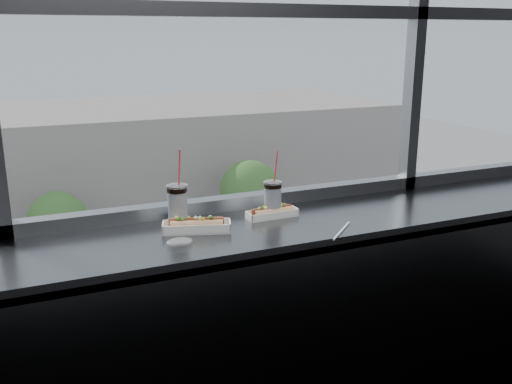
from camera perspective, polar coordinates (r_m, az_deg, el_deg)
name	(u,v)px	position (r m, az deg, el deg)	size (l,w,h in m)	color
wall_back_lower	(235,313)	(2.92, -2.09, -11.98)	(6.00, 6.00, 0.00)	black
counter	(257,232)	(2.48, 0.11, -4.00)	(6.00, 0.55, 0.06)	slate
counter_fascia	(281,367)	(2.50, 2.55, -17.12)	(6.00, 0.04, 1.04)	slate
hotdog_tray_left	(197,225)	(2.40, -5.96, -3.31)	(0.30, 0.17, 0.07)	white
hotdog_tray_right	(272,212)	(2.57, 1.63, -2.04)	(0.24, 0.08, 0.06)	white
soda_cup_left	(178,203)	(2.47, -7.85, -1.09)	(0.09, 0.09, 0.34)	white
soda_cup_right	(273,197)	(2.56, 1.68, -0.53)	(0.08, 0.08, 0.31)	white
loose_straw	(342,231)	(2.42, 8.55, -3.85)	(0.01, 0.01, 0.23)	white
wrapper	(179,241)	(2.27, -7.67, -4.93)	(0.10, 0.07, 0.02)	silver
plaza_ground	(33,206)	(47.71, -21.41, -1.28)	(120.00, 120.00, 0.00)	gray
street_asphalt	(62,356)	(25.87, -18.84, -15.24)	(80.00, 10.00, 0.06)	black
far_sidewalk	(48,282)	(33.05, -20.12, -8.43)	(80.00, 6.00, 0.04)	gray
far_building	(31,171)	(41.40, -21.59, 2.00)	(50.00, 14.00, 8.00)	#A2968E
car_far_c	(274,256)	(31.50, 1.79, -6.37)	(6.62, 2.76, 2.21)	white
car_far_b	(78,290)	(29.03, -17.38, -9.34)	(5.91, 2.46, 1.97)	maroon
car_near_d	(238,348)	(23.03, -1.83, -15.29)	(6.30, 2.63, 2.10)	#BEBEBE
car_near_e	(432,303)	(27.50, 17.16, -10.59)	(6.38, 2.66, 2.13)	#5258AB
pedestrian_c	(165,247)	(33.24, -9.05, -5.44)	(0.96, 0.72, 2.17)	#66605B
pedestrian_d	(197,239)	(34.47, -5.89, -4.68)	(0.90, 0.67, 2.01)	#66605B
tree_center	(58,221)	(31.93, -19.22, -2.77)	(3.17, 3.17, 4.96)	#47382B
tree_right	(250,190)	(34.21, -0.62, 0.20)	(3.65, 3.65, 5.70)	#47382B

